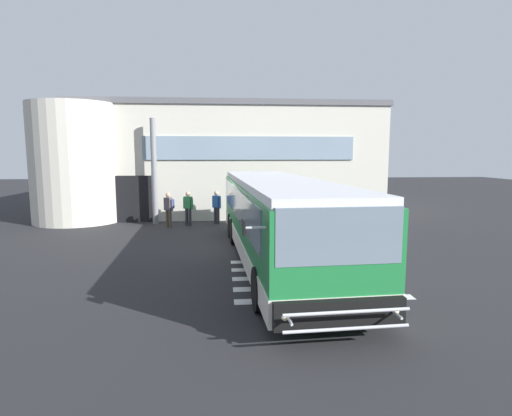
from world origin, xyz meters
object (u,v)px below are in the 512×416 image
Objects in this scene: bus_main_foreground at (277,221)px; passenger_at_curb_edge at (217,206)px; passenger_near_column at (169,207)px; entry_support_column at (154,172)px; passenger_by_doorway at (188,207)px; safety_bollard_yellow at (312,218)px.

passenger_at_curb_edge is at bearing 105.56° from bus_main_foreground.
entry_support_column is at bearing 126.12° from passenger_near_column.
bus_main_foreground is 7.71m from passenger_at_curb_edge.
bus_main_foreground is 7.49× the size of passenger_by_doorway.
bus_main_foreground reaches higher than passenger_by_doorway.
passenger_near_column is at bearing 123.02° from bus_main_foreground.
passenger_by_doorway is (-3.45, 7.13, -0.41)m from bus_main_foreground.
passenger_near_column is 0.99m from passenger_by_doorway.
passenger_near_column is 6.88m from safety_bollard_yellow.
passenger_at_curb_edge is at bearing -6.80° from entry_support_column.
entry_support_column is 3.14× the size of passenger_near_column.
bus_main_foreground reaches higher than passenger_at_curb_edge.
passenger_near_column and passenger_by_doorway have the same top height.
passenger_by_doorway reaches higher than safety_bollard_yellow.
entry_support_column is at bearing 123.48° from bus_main_foreground.
passenger_near_column and passenger_at_curb_edge have the same top height.
passenger_near_column is (-4.33, 6.66, -0.37)m from bus_main_foreground.
bus_main_foreground is 7.95m from passenger_near_column.
entry_support_column is 8.15m from safety_bollard_yellow.
passenger_near_column is 1.00× the size of passenger_by_doorway.
passenger_at_curb_edge is (2.26, 0.75, -0.03)m from passenger_near_column.
bus_main_foreground reaches higher than safety_bollard_yellow.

